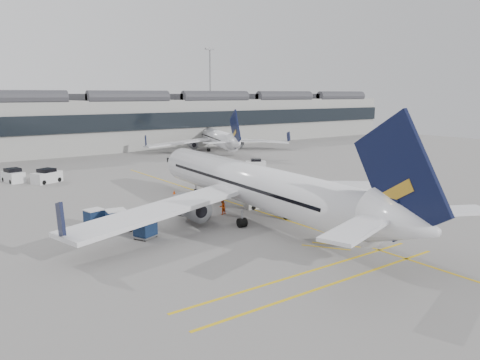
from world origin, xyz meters
TOP-DOWN VIEW (x-y plane):
  - ground at (0.00, 0.00)m, footprint 220.00×220.00m
  - terminal at (0.00, 71.93)m, footprint 200.00×20.45m
  - apron_markings at (10.00, 10.00)m, footprint 0.25×60.00m
  - airliner_main at (7.83, 3.64)m, footprint 39.45×43.24m
  - airliner_far at (36.43, 54.30)m, footprint 31.00×34.38m
  - belt_loader at (11.49, 6.95)m, footprint 5.28×2.61m
  - baggage_cart_a at (3.01, 9.31)m, footprint 2.33×2.13m
  - baggage_cart_b at (-3.88, 4.04)m, footprint 2.21×2.05m
  - baggage_cart_c at (-5.01, 7.88)m, footprint 2.04×1.76m
  - baggage_cart_d at (-6.38, 9.84)m, footprint 1.93×1.69m
  - ramp_agent_a at (2.41, 7.23)m, footprint 0.69×0.70m
  - ramp_agent_b at (6.10, 6.92)m, footprint 0.95×0.83m
  - pushback_tug at (-3.37, 7.28)m, footprint 2.24×1.40m
  - safety_cone_nose at (6.77, 18.76)m, footprint 0.37×0.37m
  - safety_cone_engine at (14.09, 4.49)m, footprint 0.34×0.34m
  - service_van_left at (-4.15, 36.10)m, footprint 4.43×3.51m
  - service_van_mid at (-7.92, 39.40)m, footprint 2.68×4.21m
  - service_van_right at (27.45, 28.65)m, footprint 3.67×3.22m

SIDE VIEW (x-z plane):
  - ground at x=0.00m, z-range 0.00..0.00m
  - apron_markings at x=10.00m, z-range 0.00..0.01m
  - safety_cone_engine at x=14.09m, z-range 0.00..0.47m
  - safety_cone_nose at x=6.77m, z-range 0.00..0.51m
  - pushback_tug at x=-3.37m, z-range -0.07..1.17m
  - belt_loader at x=11.49m, z-range -0.43..1.66m
  - service_van_right at x=27.45m, z-range -0.09..1.61m
  - ramp_agent_a at x=2.41m, z-range 0.00..1.64m
  - ramp_agent_b at x=6.10m, z-range 0.00..1.67m
  - service_van_mid at x=-7.92m, z-range -0.11..1.90m
  - service_van_left at x=-4.15m, z-range -0.11..1.93m
  - baggage_cart_d at x=-6.38m, z-range 0.06..1.85m
  - baggage_cart_b at x=-3.88m, z-range 0.07..1.93m
  - baggage_cart_c at x=-5.01m, z-range 0.07..2.02m
  - baggage_cart_a at x=3.01m, z-range 0.07..2.07m
  - airliner_far at x=36.43m, z-range -1.96..7.55m
  - airliner_main at x=7.83m, z-range -2.37..9.12m
  - terminal at x=0.00m, z-range -0.06..12.34m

